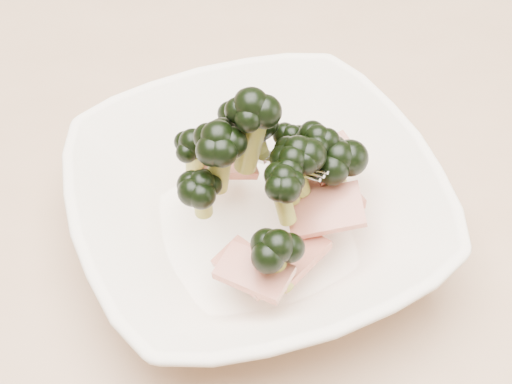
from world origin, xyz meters
TOP-DOWN VIEW (x-y plane):
  - dining_table at (0.00, 0.00)m, footprint 1.20×0.80m
  - broccoli_dish at (0.07, -0.06)m, footprint 0.33×0.33m

SIDE VIEW (x-z plane):
  - dining_table at x=0.00m, z-range 0.28..1.03m
  - broccoli_dish at x=0.07m, z-range 0.72..0.86m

